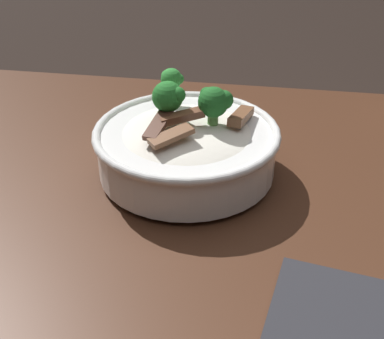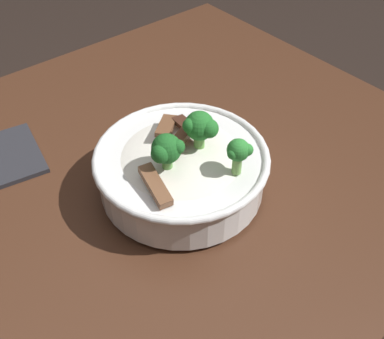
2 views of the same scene
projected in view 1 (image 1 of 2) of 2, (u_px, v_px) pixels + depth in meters
name	position (u px, v px, depth m)	size (l,w,h in m)	color
dining_table	(267.00, 296.00, 0.75)	(1.22, 0.83, 0.79)	#472819
rice_bowl	(187.00, 144.00, 0.72)	(0.26, 0.26, 0.14)	white
folded_napkin	(349.00, 322.00, 0.51)	(0.16, 0.14, 0.01)	#28282D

